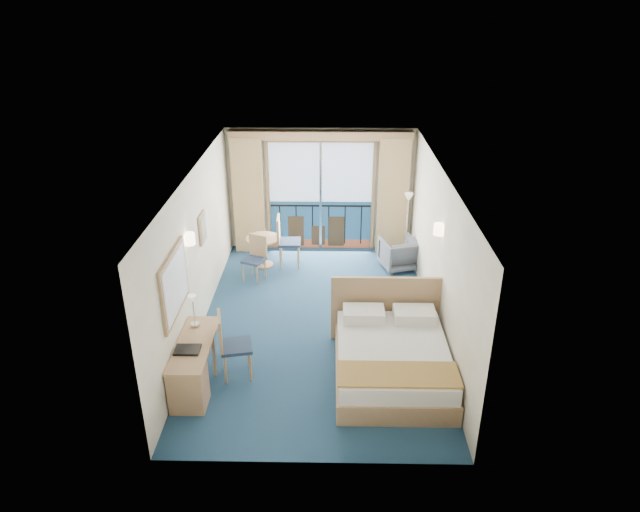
{
  "coord_description": "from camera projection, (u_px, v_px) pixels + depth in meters",
  "views": [
    {
      "loc": [
        0.2,
        -8.53,
        5.31
      ],
      "look_at": [
        0.04,
        0.2,
        1.2
      ],
      "focal_mm": 32.0,
      "sensor_mm": 36.0,
      "label": 1
    }
  ],
  "objects": [
    {
      "name": "armchair",
      "position": [
        399.0,
        254.0,
        11.81
      ],
      "size": [
        0.87,
        0.89,
        0.65
      ],
      "primitive_type": "imported",
      "rotation": [
        0.0,
        0.0,
        3.43
      ],
      "color": "#414850",
      "rests_on": "ground"
    },
    {
      "name": "sconce_right",
      "position": [
        439.0,
        229.0,
        9.03
      ],
      "size": [
        0.18,
        0.18,
        0.18
      ],
      "primitive_type": "cylinder",
      "color": "beige",
      "rests_on": "room_walls"
    },
    {
      "name": "bed",
      "position": [
        392.0,
        357.0,
        8.5
      ],
      "size": [
        1.83,
        2.17,
        1.15
      ],
      "color": "tan",
      "rests_on": "ground"
    },
    {
      "name": "phone",
      "position": [
        425.0,
        303.0,
        9.52
      ],
      "size": [
        0.2,
        0.18,
        0.07
      ],
      "primitive_type": "cube",
      "rotation": [
        0.0,
        0.0,
        0.36
      ],
      "color": "white",
      "rests_on": "nightstand"
    },
    {
      "name": "folder",
      "position": [
        187.0,
        350.0,
        8.0
      ],
      "size": [
        0.36,
        0.27,
        0.03
      ],
      "primitive_type": "cube",
      "rotation": [
        0.0,
        0.0,
        0.01
      ],
      "color": "black",
      "rests_on": "desk"
    },
    {
      "name": "round_table",
      "position": [
        263.0,
        244.0,
        11.86
      ],
      "size": [
        0.71,
        0.71,
        0.63
      ],
      "color": "tan",
      "rests_on": "ground"
    },
    {
      "name": "floor_lamp",
      "position": [
        408.0,
        210.0,
        11.92
      ],
      "size": [
        0.2,
        0.2,
        1.47
      ],
      "color": "silver",
      "rests_on": "ground"
    },
    {
      "name": "mirror",
      "position": [
        175.0,
        284.0,
        8.0
      ],
      "size": [
        0.05,
        1.25,
        0.95
      ],
      "color": "tan",
      "rests_on": "room_walls"
    },
    {
      "name": "desk_chair",
      "position": [
        230.0,
        342.0,
        8.39
      ],
      "size": [
        0.55,
        0.54,
        1.06
      ],
      "rotation": [
        0.0,
        0.0,
        1.78
      ],
      "color": "#21314E",
      "rests_on": "ground"
    },
    {
      "name": "curtain_left",
      "position": [
        248.0,
        196.0,
        12.24
      ],
      "size": [
        0.65,
        0.22,
        2.55
      ],
      "primitive_type": "cube",
      "color": "tan",
      "rests_on": "room_walls"
    },
    {
      "name": "floor",
      "position": [
        317.0,
        323.0,
        9.98
      ],
      "size": [
        6.5,
        6.5,
        0.0
      ],
      "primitive_type": "plane",
      "color": "navy",
      "rests_on": "ground"
    },
    {
      "name": "table_chair_b",
      "position": [
        256.0,
        255.0,
        11.3
      ],
      "size": [
        0.52,
        0.53,
        0.91
      ],
      "rotation": [
        0.0,
        0.0,
        -0.42
      ],
      "color": "#21314E",
      "rests_on": "ground"
    },
    {
      "name": "table_chair_a",
      "position": [
        285.0,
        238.0,
        11.83
      ],
      "size": [
        0.49,
        0.48,
        1.08
      ],
      "rotation": [
        0.0,
        0.0,
        1.6
      ],
      "color": "#21314E",
      "rests_on": "ground"
    },
    {
      "name": "balcony_door",
      "position": [
        320.0,
        200.0,
        12.41
      ],
      "size": [
        2.36,
        0.03,
        2.52
      ],
      "color": "navy",
      "rests_on": "room_walls"
    },
    {
      "name": "pelmet",
      "position": [
        321.0,
        135.0,
        11.69
      ],
      "size": [
        3.8,
        0.25,
        0.18
      ],
      "primitive_type": "cube",
      "color": "tan",
      "rests_on": "room_walls"
    },
    {
      "name": "nightstand",
      "position": [
        422.0,
        317.0,
        9.66
      ],
      "size": [
        0.39,
        0.37,
        0.51
      ],
      "primitive_type": "cube",
      "color": "tan",
      "rests_on": "ground"
    },
    {
      "name": "sconce_left",
      "position": [
        189.0,
        239.0,
        8.68
      ],
      "size": [
        0.18,
        0.18,
        0.18
      ],
      "primitive_type": "cylinder",
      "color": "beige",
      "rests_on": "room_walls"
    },
    {
      "name": "curtain_right",
      "position": [
        393.0,
        196.0,
        12.19
      ],
      "size": [
        0.65,
        0.22,
        2.55
      ],
      "primitive_type": "cube",
      "color": "tan",
      "rests_on": "room_walls"
    },
    {
      "name": "room_walls",
      "position": [
        317.0,
        229.0,
        9.23
      ],
      "size": [
        4.04,
        6.54,
        2.72
      ],
      "color": "beige",
      "rests_on": "ground"
    },
    {
      "name": "desk",
      "position": [
        190.0,
        378.0,
        7.94
      ],
      "size": [
        0.51,
        1.49,
        0.7
      ],
      "color": "tan",
      "rests_on": "ground"
    },
    {
      "name": "wall_print",
      "position": [
        203.0,
        228.0,
        9.74
      ],
      "size": [
        0.04,
        0.42,
        0.52
      ],
      "color": "tan",
      "rests_on": "room_walls"
    },
    {
      "name": "desk_lamp",
      "position": [
        193.0,
        304.0,
        8.43
      ],
      "size": [
        0.13,
        0.13,
        0.5
      ],
      "color": "silver",
      "rests_on": "desk"
    }
  ]
}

